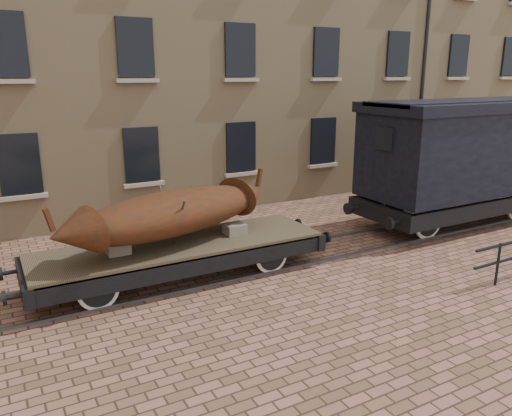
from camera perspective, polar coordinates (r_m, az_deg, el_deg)
ground at (r=13.28m, az=4.32°, el=-5.45°), size 90.00×90.00×0.00m
warehouse_cream at (r=22.74m, az=-3.25°, el=21.03°), size 40.00×10.19×14.00m
rail_track at (r=13.26m, az=4.32°, el=-5.33°), size 30.00×1.52×0.06m
flatcar_wagon at (r=11.70m, az=-8.66°, el=-4.79°), size 7.49×2.03×1.13m
iron_boat at (r=11.38m, az=-9.54°, el=-0.53°), size 5.63×2.82×1.40m
goods_van at (r=16.81m, az=22.58°, el=6.40°), size 7.52×2.74×3.89m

